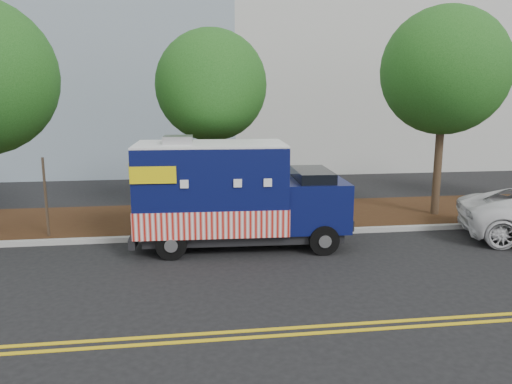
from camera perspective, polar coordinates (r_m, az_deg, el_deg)
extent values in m
plane|color=black|center=(13.27, -5.81, -7.05)|extent=(120.00, 120.00, 0.00)
cube|color=#9E9E99|center=(14.58, -6.03, -5.04)|extent=(120.00, 0.18, 0.15)
cube|color=#32180E|center=(16.61, -6.29, -3.02)|extent=(120.00, 4.00, 0.15)
cube|color=gold|center=(9.15, -4.70, -15.76)|extent=(120.00, 0.10, 0.01)
cube|color=gold|center=(8.93, -4.60, -16.49)|extent=(120.00, 0.10, 0.01)
cylinder|color=#38281C|center=(16.45, -4.98, 2.83)|extent=(0.26, 0.26, 3.51)
sphere|color=#194814|center=(16.27, -5.14, 12.07)|extent=(3.55, 3.55, 3.55)
cylinder|color=#38281C|center=(17.56, 20.08, 3.26)|extent=(0.26, 0.26, 3.83)
sphere|color=#194814|center=(17.43, 20.75, 12.83)|extent=(4.06, 4.06, 4.06)
cube|color=#473828|center=(15.25, -22.88, -0.81)|extent=(0.06, 0.06, 2.40)
cube|color=black|center=(13.77, -1.55, -4.59)|extent=(5.31, 2.00, 0.26)
cube|color=#090F43|center=(13.44, -5.16, 0.63)|extent=(4.02, 2.32, 2.25)
cube|color=#B5140B|center=(13.61, -5.10, -2.66)|extent=(4.06, 2.38, 0.70)
cube|color=white|center=(13.28, -5.25, 5.48)|extent=(4.02, 2.32, 0.06)
cube|color=#B7B7BA|center=(13.29, -8.91, 5.92)|extent=(0.78, 0.78, 0.21)
cube|color=#090F43|center=(13.85, 6.58, -1.26)|extent=(1.77, 2.08, 1.31)
cube|color=black|center=(13.72, 6.44, 1.29)|extent=(1.01, 1.86, 0.61)
cube|color=black|center=(14.15, 9.95, -2.91)|extent=(0.15, 1.87, 0.28)
cube|color=black|center=(13.87, -13.44, -4.67)|extent=(0.26, 2.11, 0.26)
cube|color=#B7B7BA|center=(13.57, -13.57, 0.66)|extent=(0.11, 1.68, 1.78)
cube|color=#B7B7BA|center=(14.54, -4.09, 1.64)|extent=(1.68, 0.11, 1.03)
cube|color=yellow|center=(12.33, -11.71, 1.90)|extent=(1.12, 0.07, 0.42)
cube|color=yellow|center=(14.52, -10.79, 3.33)|extent=(1.12, 0.07, 0.42)
cylinder|color=black|center=(13.16, 7.76, -5.45)|extent=(0.80, 0.30, 0.79)
cylinder|color=black|center=(14.96, 6.10, -3.37)|extent=(0.80, 0.30, 0.79)
cylinder|color=black|center=(12.86, -9.64, -5.91)|extent=(0.80, 0.30, 0.79)
cylinder|color=black|center=(14.69, -9.13, -3.71)|extent=(0.80, 0.30, 0.79)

